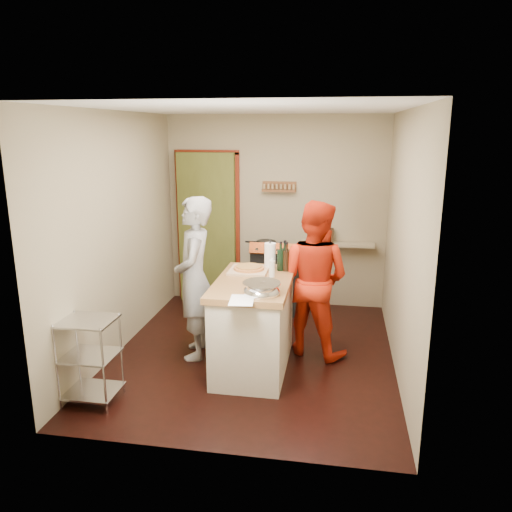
# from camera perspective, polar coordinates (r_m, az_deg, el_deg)

# --- Properties ---
(floor) EXTENTS (3.50, 3.50, 0.00)m
(floor) POSITION_cam_1_polar(r_m,az_deg,el_deg) (5.60, -0.26, -11.14)
(floor) COLOR black
(floor) RESTS_ON ground
(back_wall) EXTENTS (3.00, 0.44, 2.60)m
(back_wall) POSITION_cam_1_polar(r_m,az_deg,el_deg) (7.05, -2.91, 3.88)
(back_wall) COLOR gray
(back_wall) RESTS_ON ground
(left_wall) EXTENTS (0.04, 3.50, 2.60)m
(left_wall) POSITION_cam_1_polar(r_m,az_deg,el_deg) (5.63, -15.51, 2.43)
(left_wall) COLOR gray
(left_wall) RESTS_ON ground
(right_wall) EXTENTS (0.04, 3.50, 2.60)m
(right_wall) POSITION_cam_1_polar(r_m,az_deg,el_deg) (5.14, 16.43, 1.27)
(right_wall) COLOR gray
(right_wall) RESTS_ON ground
(ceiling) EXTENTS (3.00, 3.50, 0.02)m
(ceiling) POSITION_cam_1_polar(r_m,az_deg,el_deg) (5.06, -0.29, 16.60)
(ceiling) COLOR white
(ceiling) RESTS_ON back_wall
(stove) EXTENTS (0.60, 0.63, 1.00)m
(stove) POSITION_cam_1_polar(r_m,az_deg,el_deg) (6.75, 2.22, -2.55)
(stove) COLOR black
(stove) RESTS_ON ground
(wire_shelving) EXTENTS (0.48, 0.40, 0.80)m
(wire_shelving) POSITION_cam_1_polar(r_m,az_deg,el_deg) (4.78, -18.48, -10.84)
(wire_shelving) COLOR silver
(wire_shelving) RESTS_ON ground
(island) EXTENTS (0.74, 1.40, 1.26)m
(island) POSITION_cam_1_polar(r_m,az_deg,el_deg) (5.12, -0.25, -7.57)
(island) COLOR beige
(island) RESTS_ON ground
(person_stripe) EXTENTS (0.54, 0.71, 1.74)m
(person_stripe) POSITION_cam_1_polar(r_m,az_deg,el_deg) (5.33, -7.06, -2.57)
(person_stripe) COLOR #A7A7AC
(person_stripe) RESTS_ON ground
(person_red) EXTENTS (1.01, 0.91, 1.69)m
(person_red) POSITION_cam_1_polar(r_m,az_deg,el_deg) (5.41, 6.59, -2.58)
(person_red) COLOR red
(person_red) RESTS_ON ground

